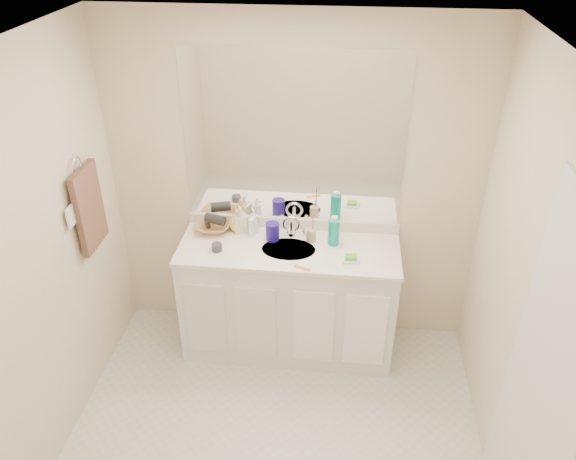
# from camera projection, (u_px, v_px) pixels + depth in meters

# --- Properties ---
(floor) EXTENTS (2.60, 2.60, 0.00)m
(floor) POSITION_uv_depth(u_px,v_px,m) (271.00, 458.00, 3.44)
(floor) COLOR beige
(floor) RESTS_ON ground
(ceiling) EXTENTS (2.60, 2.60, 0.02)m
(ceiling) POSITION_uv_depth(u_px,v_px,m) (261.00, 64.00, 2.19)
(ceiling) COLOR white
(ceiling) RESTS_ON wall_back
(wall_back) EXTENTS (2.60, 0.02, 2.40)m
(wall_back) POSITION_uv_depth(u_px,v_px,m) (293.00, 188.00, 3.92)
(wall_back) COLOR beige
(wall_back) RESTS_ON floor
(wall_left) EXTENTS (0.02, 2.60, 2.40)m
(wall_left) POSITION_uv_depth(u_px,v_px,m) (21.00, 288.00, 2.93)
(wall_left) COLOR beige
(wall_left) RESTS_ON floor
(wall_right) EXTENTS (0.02, 2.60, 2.40)m
(wall_right) POSITION_uv_depth(u_px,v_px,m) (535.00, 324.00, 2.69)
(wall_right) COLOR beige
(wall_right) RESTS_ON floor
(vanity_cabinet) EXTENTS (1.50, 0.55, 0.85)m
(vanity_cabinet) POSITION_uv_depth(u_px,v_px,m) (289.00, 300.00, 4.09)
(vanity_cabinet) COLOR silver
(vanity_cabinet) RESTS_ON floor
(countertop) EXTENTS (1.52, 0.57, 0.03)m
(countertop) POSITION_uv_depth(u_px,v_px,m) (289.00, 249.00, 3.86)
(countertop) COLOR white
(countertop) RESTS_ON vanity_cabinet
(backsplash) EXTENTS (1.52, 0.03, 0.08)m
(backsplash) POSITION_uv_depth(u_px,v_px,m) (293.00, 223.00, 4.05)
(backsplash) COLOR silver
(backsplash) RESTS_ON countertop
(sink_basin) EXTENTS (0.37, 0.37, 0.02)m
(sink_basin) POSITION_uv_depth(u_px,v_px,m) (288.00, 250.00, 3.84)
(sink_basin) COLOR #B7B0A0
(sink_basin) RESTS_ON countertop
(faucet) EXTENTS (0.02, 0.02, 0.11)m
(faucet) POSITION_uv_depth(u_px,v_px,m) (291.00, 229.00, 3.96)
(faucet) COLOR silver
(faucet) RESTS_ON countertop
(mirror) EXTENTS (1.48, 0.01, 1.20)m
(mirror) POSITION_uv_depth(u_px,v_px,m) (293.00, 140.00, 3.72)
(mirror) COLOR white
(mirror) RESTS_ON wall_back
(blue_mug) EXTENTS (0.12, 0.12, 0.13)m
(blue_mug) POSITION_uv_depth(u_px,v_px,m) (273.00, 231.00, 3.90)
(blue_mug) COLOR navy
(blue_mug) RESTS_ON countertop
(tan_cup) EXTENTS (0.08, 0.08, 0.09)m
(tan_cup) POSITION_uv_depth(u_px,v_px,m) (311.00, 235.00, 3.90)
(tan_cup) COLOR tan
(tan_cup) RESTS_ON countertop
(toothbrush) EXTENTS (0.01, 0.04, 0.19)m
(toothbrush) POSITION_uv_depth(u_px,v_px,m) (313.00, 222.00, 3.84)
(toothbrush) COLOR #F13FA6
(toothbrush) RESTS_ON tan_cup
(mouthwash_bottle) EXTENTS (0.09, 0.09, 0.19)m
(mouthwash_bottle) POSITION_uv_depth(u_px,v_px,m) (334.00, 232.00, 3.84)
(mouthwash_bottle) COLOR #0C9A8F
(mouthwash_bottle) RESTS_ON countertop
(soap_dish) EXTENTS (0.13, 0.11, 0.01)m
(soap_dish) POSITION_uv_depth(u_px,v_px,m) (351.00, 260.00, 3.71)
(soap_dish) COLOR white
(soap_dish) RESTS_ON countertop
(green_soap) EXTENTS (0.08, 0.06, 0.03)m
(green_soap) POSITION_uv_depth(u_px,v_px,m) (351.00, 257.00, 3.70)
(green_soap) COLOR #60C22F
(green_soap) RESTS_ON soap_dish
(orange_comb) EXTENTS (0.12, 0.06, 0.00)m
(orange_comb) POSITION_uv_depth(u_px,v_px,m) (302.00, 268.00, 3.64)
(orange_comb) COLOR orange
(orange_comb) RESTS_ON countertop
(dark_jar) EXTENTS (0.09, 0.09, 0.05)m
(dark_jar) POSITION_uv_depth(u_px,v_px,m) (217.00, 247.00, 3.80)
(dark_jar) COLOR #35353C
(dark_jar) RESTS_ON countertop
(extra_white_bottle) EXTENTS (0.05, 0.05, 0.14)m
(extra_white_bottle) POSITION_uv_depth(u_px,v_px,m) (252.00, 227.00, 3.94)
(extra_white_bottle) COLOR white
(extra_white_bottle) RESTS_ON countertop
(soap_bottle_white) EXTENTS (0.09, 0.09, 0.18)m
(soap_bottle_white) POSITION_uv_depth(u_px,v_px,m) (253.00, 220.00, 3.98)
(soap_bottle_white) COLOR white
(soap_bottle_white) RESTS_ON countertop
(soap_bottle_cream) EXTENTS (0.11, 0.11, 0.19)m
(soap_bottle_cream) POSITION_uv_depth(u_px,v_px,m) (240.00, 219.00, 3.98)
(soap_bottle_cream) COLOR beige
(soap_bottle_cream) RESTS_ON countertop
(soap_bottle_yellow) EXTENTS (0.15, 0.15, 0.17)m
(soap_bottle_yellow) POSITION_uv_depth(u_px,v_px,m) (238.00, 220.00, 4.00)
(soap_bottle_yellow) COLOR #EED05C
(soap_bottle_yellow) RESTS_ON countertop
(wicker_basket) EXTENTS (0.27, 0.27, 0.06)m
(wicker_basket) POSITION_uv_depth(u_px,v_px,m) (213.00, 226.00, 4.03)
(wicker_basket) COLOR #B17647
(wicker_basket) RESTS_ON countertop
(hair_dryer) EXTENTS (0.16, 0.11, 0.07)m
(hair_dryer) POSITION_uv_depth(u_px,v_px,m) (215.00, 219.00, 4.00)
(hair_dryer) COLOR black
(hair_dryer) RESTS_ON wicker_basket
(towel_ring) EXTENTS (0.01, 0.11, 0.11)m
(towel_ring) POSITION_uv_depth(u_px,v_px,m) (77.00, 165.00, 3.41)
(towel_ring) COLOR silver
(towel_ring) RESTS_ON wall_left
(hand_towel) EXTENTS (0.04, 0.32, 0.55)m
(hand_towel) POSITION_uv_depth(u_px,v_px,m) (89.00, 208.00, 3.56)
(hand_towel) COLOR #402B22
(hand_towel) RESTS_ON towel_ring
(switch_plate) EXTENTS (0.01, 0.08, 0.13)m
(switch_plate) POSITION_uv_depth(u_px,v_px,m) (70.00, 217.00, 3.37)
(switch_plate) COLOR white
(switch_plate) RESTS_ON wall_left
(door) EXTENTS (0.02, 0.82, 2.00)m
(door) POSITION_uv_depth(u_px,v_px,m) (539.00, 401.00, 2.54)
(door) COLOR silver
(door) RESTS_ON floor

